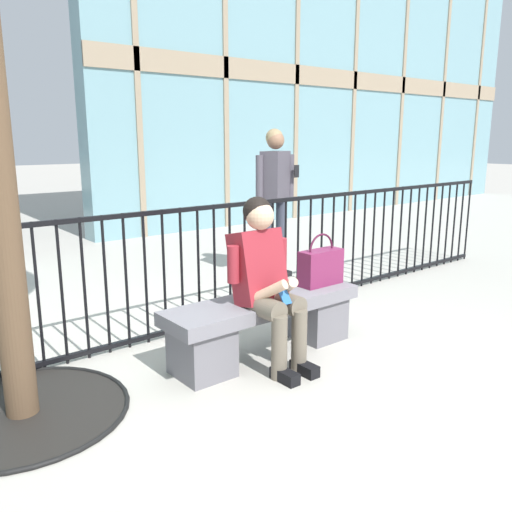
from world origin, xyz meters
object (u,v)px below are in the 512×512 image
stone_bench (264,320)px  bystander_at_railing (275,192)px  seated_person_with_phone (266,277)px  handbag_on_bench (321,266)px

stone_bench → bystander_at_railing: 2.45m
seated_person_with_phone → handbag_on_bench: 0.69m
stone_bench → handbag_on_bench: size_ratio=3.81×
stone_bench → bystander_at_railing: bystander_at_railing is taller
seated_person_with_phone → bystander_at_railing: bearing=47.7°
stone_bench → handbag_on_bench: bearing=-1.0°
handbag_on_bench → bystander_at_railing: 2.04m
handbag_on_bench → seated_person_with_phone: bearing=-170.0°
handbag_on_bench → stone_bench: bearing=179.0°
seated_person_with_phone → stone_bench: bearing=53.7°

